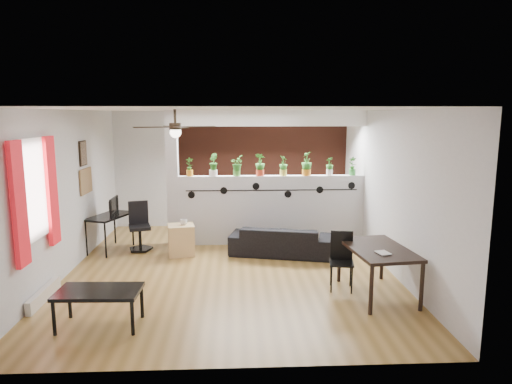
# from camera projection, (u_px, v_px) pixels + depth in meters

# --- Properties ---
(room_shell) EXTENTS (6.30, 7.10, 2.90)m
(room_shell) POSITION_uv_depth(u_px,v_px,m) (230.00, 192.00, 7.33)
(room_shell) COLOR brown
(room_shell) RESTS_ON ground
(partition_wall) EXTENTS (3.60, 0.18, 1.35)m
(partition_wall) POSITION_uv_depth(u_px,v_px,m) (271.00, 210.00, 8.95)
(partition_wall) COLOR #BCBCC1
(partition_wall) RESTS_ON ground
(ceiling_header) EXTENTS (3.60, 0.18, 0.30)m
(ceiling_header) POSITION_uv_depth(u_px,v_px,m) (272.00, 118.00, 8.65)
(ceiling_header) COLOR white
(ceiling_header) RESTS_ON room_shell
(pier_column) EXTENTS (0.22, 0.20, 2.60)m
(pier_column) POSITION_uv_depth(u_px,v_px,m) (173.00, 179.00, 8.76)
(pier_column) COLOR #BCBCC1
(pier_column) RESTS_ON ground
(brick_panel) EXTENTS (3.90, 0.05, 2.60)m
(brick_panel) POSITION_uv_depth(u_px,v_px,m) (266.00, 169.00, 10.29)
(brick_panel) COLOR #A3462F
(brick_panel) RESTS_ON ground
(vine_decal) EXTENTS (3.31, 0.01, 0.30)m
(vine_decal) POSITION_uv_depth(u_px,v_px,m) (272.00, 190.00, 8.79)
(vine_decal) COLOR black
(vine_decal) RESTS_ON partition_wall
(window_assembly) EXTENTS (0.09, 1.30, 1.55)m
(window_assembly) POSITION_uv_depth(u_px,v_px,m) (34.00, 193.00, 6.00)
(window_assembly) COLOR white
(window_assembly) RESTS_ON room_shell
(baseboard_heater) EXTENTS (0.08, 1.00, 0.18)m
(baseboard_heater) POSITION_uv_depth(u_px,v_px,m) (44.00, 295.00, 6.24)
(baseboard_heater) COLOR silver
(baseboard_heater) RESTS_ON ground
(corkboard) EXTENTS (0.03, 0.60, 0.45)m
(corkboard) POSITION_uv_depth(u_px,v_px,m) (86.00, 181.00, 8.14)
(corkboard) COLOR olive
(corkboard) RESTS_ON room_shell
(framed_art) EXTENTS (0.03, 0.34, 0.44)m
(framed_art) POSITION_uv_depth(u_px,v_px,m) (83.00, 153.00, 8.00)
(framed_art) COLOR #8C7259
(framed_art) RESTS_ON room_shell
(ceiling_fan) EXTENTS (1.19, 1.19, 0.43)m
(ceiling_fan) POSITION_uv_depth(u_px,v_px,m) (175.00, 129.00, 6.83)
(ceiling_fan) COLOR black
(ceiling_fan) RESTS_ON room_shell
(potted_plant_0) EXTENTS (0.19, 0.15, 0.37)m
(potted_plant_0) POSITION_uv_depth(u_px,v_px,m) (190.00, 166.00, 8.73)
(potted_plant_0) COLOR orange
(potted_plant_0) RESTS_ON partition_wall
(potted_plant_1) EXTENTS (0.25, 0.27, 0.44)m
(potted_plant_1) POSITION_uv_depth(u_px,v_px,m) (213.00, 164.00, 8.74)
(potted_plant_1) COLOR white
(potted_plant_1) RESTS_ON partition_wall
(potted_plant_2) EXTENTS (0.16, 0.20, 0.40)m
(potted_plant_2) POSITION_uv_depth(u_px,v_px,m) (237.00, 165.00, 8.77)
(potted_plant_2) COLOR #448731
(potted_plant_2) RESTS_ON partition_wall
(potted_plant_3) EXTENTS (0.28, 0.25, 0.43)m
(potted_plant_3) POSITION_uv_depth(u_px,v_px,m) (260.00, 164.00, 8.79)
(potted_plant_3) COLOR red
(potted_plant_3) RESTS_ON partition_wall
(potted_plant_4) EXTENTS (0.22, 0.24, 0.39)m
(potted_plant_4) POSITION_uv_depth(u_px,v_px,m) (283.00, 165.00, 8.81)
(potted_plant_4) COLOR #DCD04D
(potted_plant_4) RESTS_ON partition_wall
(potted_plant_5) EXTENTS (0.27, 0.30, 0.46)m
(potted_plant_5) POSITION_uv_depth(u_px,v_px,m) (307.00, 163.00, 8.82)
(potted_plant_5) COLOR orange
(potted_plant_5) RESTS_ON partition_wall
(potted_plant_6) EXTENTS (0.22, 0.21, 0.36)m
(potted_plant_6) POSITION_uv_depth(u_px,v_px,m) (330.00, 166.00, 8.85)
(potted_plant_6) COLOR white
(potted_plant_6) RESTS_ON partition_wall
(potted_plant_7) EXTENTS (0.19, 0.15, 0.37)m
(potted_plant_7) POSITION_uv_depth(u_px,v_px,m) (353.00, 165.00, 8.87)
(potted_plant_7) COLOR green
(potted_plant_7) RESTS_ON partition_wall
(sofa) EXTENTS (1.83, 1.05, 0.50)m
(sofa) POSITION_uv_depth(u_px,v_px,m) (280.00, 241.00, 8.29)
(sofa) COLOR black
(sofa) RESTS_ON ground
(cube_shelf) EXTENTS (0.53, 0.48, 0.56)m
(cube_shelf) POSITION_uv_depth(u_px,v_px,m) (181.00, 240.00, 8.25)
(cube_shelf) COLOR tan
(cube_shelf) RESTS_ON ground
(cup) EXTENTS (0.16, 0.16, 0.10)m
(cup) POSITION_uv_depth(u_px,v_px,m) (184.00, 222.00, 8.20)
(cup) COLOR gray
(cup) RESTS_ON cube_shelf
(computer_desk) EXTENTS (0.79, 1.05, 0.68)m
(computer_desk) POSITION_uv_depth(u_px,v_px,m) (110.00, 219.00, 8.47)
(computer_desk) COLOR black
(computer_desk) RESTS_ON ground
(monitor) EXTENTS (0.30, 0.05, 0.17)m
(monitor) POSITION_uv_depth(u_px,v_px,m) (111.00, 209.00, 8.59)
(monitor) COLOR black
(monitor) RESTS_ON computer_desk
(office_chair) EXTENTS (0.47, 0.47, 0.90)m
(office_chair) POSITION_uv_depth(u_px,v_px,m) (140.00, 229.00, 8.53)
(office_chair) COLOR black
(office_chair) RESTS_ON ground
(dining_table) EXTENTS (0.91, 1.35, 0.69)m
(dining_table) POSITION_uv_depth(u_px,v_px,m) (378.00, 253.00, 6.36)
(dining_table) COLOR black
(dining_table) RESTS_ON ground
(book) EXTENTS (0.20, 0.24, 0.02)m
(book) POSITION_uv_depth(u_px,v_px,m) (378.00, 253.00, 6.05)
(book) COLOR gray
(book) RESTS_ON dining_table
(folding_chair) EXTENTS (0.40, 0.40, 0.84)m
(folding_chair) POSITION_uv_depth(u_px,v_px,m) (342.00, 255.00, 6.66)
(folding_chair) COLOR black
(folding_chair) RESTS_ON ground
(coffee_table) EXTENTS (1.00, 0.58, 0.46)m
(coffee_table) POSITION_uv_depth(u_px,v_px,m) (99.00, 294.00, 5.45)
(coffee_table) COLOR black
(coffee_table) RESTS_ON ground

